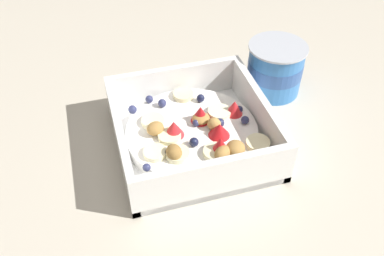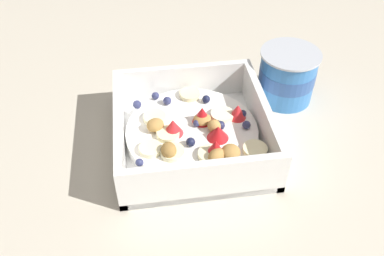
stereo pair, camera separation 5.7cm
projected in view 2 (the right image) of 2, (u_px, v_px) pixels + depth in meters
name	position (u px, v px, depth m)	size (l,w,h in m)	color
ground_plane	(203.00, 140.00, 0.59)	(2.40, 2.40, 0.00)	beige
fruit_bowl	(193.00, 133.00, 0.57)	(0.21, 0.21, 0.06)	white
spoon	(221.00, 77.00, 0.70)	(0.10, 0.16, 0.01)	silver
yogurt_cup	(287.00, 75.00, 0.64)	(0.09, 0.09, 0.08)	#3370B7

